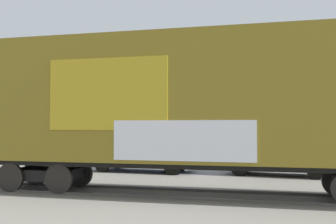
{
  "coord_description": "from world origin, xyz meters",
  "views": [
    {
      "loc": [
        2.89,
        -11.54,
        2.11
      ],
      "look_at": [
        -0.44,
        0.69,
        2.56
      ],
      "focal_mm": 41.22,
      "sensor_mm": 36.0,
      "label": 1
    }
  ],
  "objects_px": {
    "freight_car": "(195,102)",
    "parked_car_black": "(277,154)",
    "parked_car_blue": "(143,153)",
    "flagpole": "(129,87)"
  },
  "relations": [
    {
      "from": "flagpole",
      "to": "parked_car_blue",
      "type": "relative_size",
      "value": 1.59
    },
    {
      "from": "freight_car",
      "to": "flagpole",
      "type": "height_order",
      "value": "flagpole"
    },
    {
      "from": "parked_car_blue",
      "to": "parked_car_black",
      "type": "height_order",
      "value": "parked_car_black"
    },
    {
      "from": "freight_car",
      "to": "parked_car_black",
      "type": "height_order",
      "value": "freight_car"
    },
    {
      "from": "flagpole",
      "to": "parked_car_blue",
      "type": "xyz_separation_m",
      "value": [
        4.03,
        -8.63,
        -3.99
      ]
    },
    {
      "from": "parked_car_black",
      "to": "freight_car",
      "type": "bearing_deg",
      "value": -113.28
    },
    {
      "from": "freight_car",
      "to": "flagpole",
      "type": "relative_size",
      "value": 2.1
    },
    {
      "from": "freight_car",
      "to": "parked_car_blue",
      "type": "distance_m",
      "value": 6.76
    },
    {
      "from": "freight_car",
      "to": "parked_car_black",
      "type": "distance_m",
      "value": 6.44
    },
    {
      "from": "freight_car",
      "to": "parked_car_black",
      "type": "relative_size",
      "value": 3.52
    }
  ]
}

